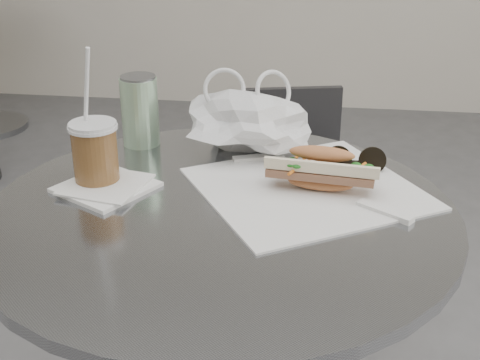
# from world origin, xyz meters

# --- Properties ---
(cafe_table) EXTENTS (0.76, 0.76, 0.74)m
(cafe_table) POSITION_xyz_m (0.00, 0.20, 0.47)
(cafe_table) COLOR slate
(cafe_table) RESTS_ON ground
(chair_far) EXTENTS (0.36, 0.38, 0.67)m
(chair_far) POSITION_xyz_m (0.10, 0.98, 0.30)
(chair_far) COLOR #303033
(chair_far) RESTS_ON ground
(sandwich_paper) EXTENTS (0.46, 0.46, 0.00)m
(sandwich_paper) POSITION_xyz_m (0.14, 0.29, 0.74)
(sandwich_paper) COLOR white
(sandwich_paper) RESTS_ON cafe_table
(banh_mi) EXTENTS (0.23, 0.11, 0.07)m
(banh_mi) POSITION_xyz_m (0.16, 0.29, 0.78)
(banh_mi) COLOR #C77D4B
(banh_mi) RESTS_ON sandwich_paper
(iced_coffee) EXTENTS (0.08, 0.08, 0.24)m
(iced_coffee) POSITION_xyz_m (-0.22, 0.27, 0.80)
(iced_coffee) COLOR olive
(iced_coffee) RESTS_ON cafe_table
(sunglasses) EXTENTS (0.11, 0.03, 0.05)m
(sunglasses) POSITION_xyz_m (0.22, 0.38, 0.76)
(sunglasses) COLOR black
(sunglasses) RESTS_ON cafe_table
(plastic_bag) EXTENTS (0.28, 0.25, 0.11)m
(plastic_bag) POSITION_xyz_m (0.01, 0.45, 0.80)
(plastic_bag) COLOR white
(plastic_bag) RESTS_ON cafe_table
(napkin_stack) EXTENTS (0.19, 0.19, 0.01)m
(napkin_stack) POSITION_xyz_m (-0.20, 0.25, 0.74)
(napkin_stack) COLOR white
(napkin_stack) RESTS_ON cafe_table
(drink_can) EXTENTS (0.07, 0.07, 0.14)m
(drink_can) POSITION_xyz_m (-0.20, 0.46, 0.81)
(drink_can) COLOR #62A864
(drink_can) RESTS_ON cafe_table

